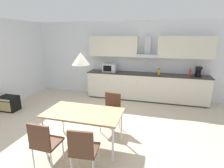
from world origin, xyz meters
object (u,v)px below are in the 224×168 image
Objects in this scene: chair_far_right at (111,108)px; pendant_lamp at (81,59)px; bottle_red at (190,73)px; chair_near_left at (44,141)px; guitar_amp at (9,103)px; bottle_yellow at (159,72)px; coffee_maker at (198,71)px; dining_table at (83,114)px; chair_near_right at (83,148)px; microwave at (110,68)px.

chair_far_right is 2.72× the size of pendant_lamp.
chair_near_left is at bearing -124.91° from bottle_red.
chair_far_right is at bearing -4.04° from guitar_amp.
bottle_yellow is at bearing -177.70° from bottle_red.
chair_near_left is 2.72× the size of pendant_lamp.
bottle_yellow is (-1.19, -0.06, -0.06)m from coffee_maker.
dining_table is at bearing -19.37° from guitar_amp.
chair_near_right is at bearing -90.04° from chair_far_right.
coffee_maker is 5.85m from guitar_amp.
pendant_lamp is (-0.34, -0.78, 1.23)m from chair_far_right.
dining_table is 4.65× the size of pendant_lamp.
bottle_red reaches higher than chair_near_left.
guitar_amp is (-3.22, 1.79, -0.31)m from chair_near_right.
bottle_red is 4.30m from chair_near_right.
bottle_red is (2.64, 0.01, -0.04)m from microwave.
dining_table is at bearing -75.96° from pendant_lamp.
chair_near_left is (-2.65, -3.79, -0.50)m from bottle_red.
pendant_lamp is (-0.34, 0.78, 1.23)m from chair_near_right.
pendant_lamp reaches higher than coffee_maker.
bottle_yellow is 0.96m from bottle_red.
bottle_red is 0.16× the size of dining_table.
pendant_lamp is (-1.35, -2.97, 0.74)m from bottle_yellow.
dining_table is (-2.54, -3.03, -0.39)m from coffee_maker.
bottle_yellow is 0.64× the size of pendant_lamp.
chair_near_right is (0.67, -3.79, -0.54)m from microwave.
chair_far_right is at bearing 89.96° from chair_near_right.
chair_near_left is 1.71m from chair_far_right.
bottle_yellow is at bearing 74.94° from chair_near_right.
microwave is 3.34m from guitar_amp.
microwave is 1.50× the size of pendant_lamp.
guitar_amp is 1.62× the size of pendant_lamp.
chair_near_left is 0.68m from chair_near_right.
bottle_red is at bearing 48.53° from chair_far_right.
guitar_amp is (-4.23, -1.96, -0.80)m from bottle_yellow.
microwave is 3.83m from chair_near_left.
coffee_maker is 0.20× the size of dining_table.
bottle_red is at bearing 52.48° from dining_table.
bottle_yellow is 3.92m from chair_near_right.
bottle_red reaches higher than dining_table.
coffee_maker reaches higher than bottle_yellow.
pendant_lamp is (2.88, -1.01, 1.54)m from guitar_amp.
chair_near_left is 1.00× the size of chair_near_right.
dining_table is at bearing 66.77° from chair_near_left.
coffee_maker is (2.87, 0.03, 0.01)m from microwave.
dining_table is 1.71× the size of chair_near_right.
coffee_maker is 1.29× the size of bottle_red.
chair_far_right is (-2.20, -2.25, -0.55)m from coffee_maker.
chair_near_right reaches higher than dining_table.
chair_near_right is 3.70m from guitar_amp.
pendant_lamp is (0.33, -3.00, 0.69)m from microwave.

